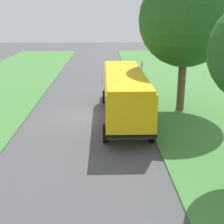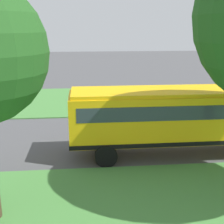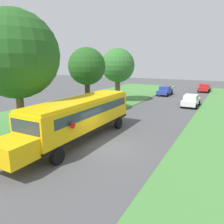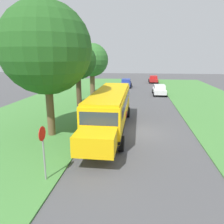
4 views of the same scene
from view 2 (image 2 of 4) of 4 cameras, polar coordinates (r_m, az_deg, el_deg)
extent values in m
plane|color=#4C4C4F|center=(18.17, 11.47, -4.12)|extent=(120.00, 120.00, 0.00)
cube|color=#47843D|center=(26.56, 5.94, 2.42)|extent=(10.00, 80.00, 0.07)
cube|color=yellow|center=(15.15, 12.49, -0.60)|extent=(2.50, 10.50, 2.20)
cube|color=yellow|center=(14.88, 12.75, 3.77)|extent=(2.35, 10.29, 0.16)
cube|color=black|center=(15.45, 12.28, -4.09)|extent=(2.54, 10.54, 0.20)
cube|color=#2D3842|center=(14.95, 11.49, 1.07)|extent=(2.53, 9.24, 0.64)
cylinder|color=black|center=(16.09, -1.79, -4.52)|extent=(0.30, 1.00, 1.00)
cylinder|color=black|center=(13.77, -1.10, -8.07)|extent=(0.30, 1.00, 1.00)
camera|label=1|loc=(21.22, -51.12, 11.56)|focal=50.00mm
camera|label=3|loc=(29.36, 32.39, 12.98)|focal=35.00mm
camera|label=4|loc=(26.90, 48.80, 9.99)|focal=35.00mm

